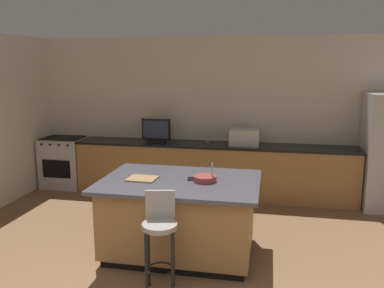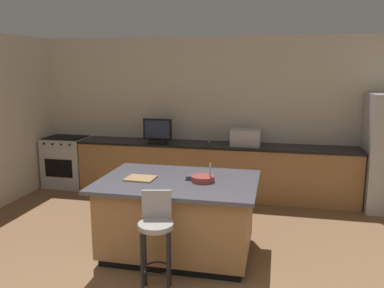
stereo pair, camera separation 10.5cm
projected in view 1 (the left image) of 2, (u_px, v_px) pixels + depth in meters
name	position (u px, v px, depth m)	size (l,w,h in m)	color
wall_back	(217.00, 115.00, 6.93)	(6.92, 0.12, 2.70)	beige
counter_back	(213.00, 170.00, 6.74)	(4.73, 0.62, 0.90)	#9E7042
kitchen_island	(180.00, 216.00, 4.62)	(1.82, 1.28, 0.90)	black
range_oven	(65.00, 162.00, 7.26)	(0.76, 0.63, 0.92)	#B7BABF
microwave	(244.00, 137.00, 6.52)	(0.48, 0.36, 0.27)	#B7BABF
tv_monitor	(156.00, 132.00, 6.75)	(0.50, 0.16, 0.41)	black
sink_faucet_back	(208.00, 136.00, 6.74)	(0.02, 0.02, 0.24)	#B2B2B7
sink_faucet_island	(212.00, 172.00, 4.45)	(0.02, 0.02, 0.22)	#B2B2B7
bar_stool_center	(160.00, 234.00, 3.79)	(0.35, 0.37, 1.00)	gray
fruit_bowl	(205.00, 179.00, 4.48)	(0.27, 0.27, 0.06)	#993833
cell_phone	(191.00, 179.00, 4.58)	(0.07, 0.15, 0.01)	black
cutting_board	(142.00, 179.00, 4.56)	(0.33, 0.27, 0.02)	#A87F51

